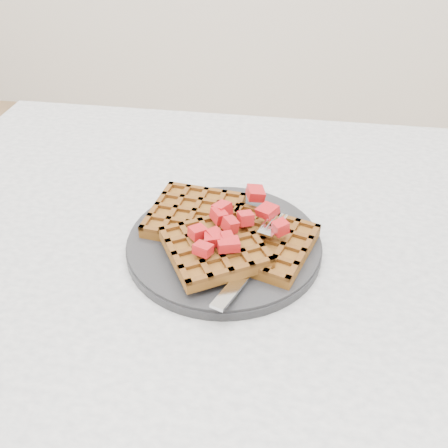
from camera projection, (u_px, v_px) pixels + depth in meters
The scene contains 5 objects.
table at pixel (302, 316), 0.71m from camera, with size 1.20×0.80×0.75m.
plate at pixel (224, 244), 0.64m from camera, with size 0.25×0.25×0.02m, color black.
waffles at pixel (224, 234), 0.63m from camera, with size 0.23×0.21×0.03m.
strawberry_pile at pixel (224, 215), 0.61m from camera, with size 0.15×0.15×0.02m, color #99050C, non-canonical shape.
fork at pixel (255, 258), 0.59m from camera, with size 0.02×0.18×0.02m, color silver, non-canonical shape.
Camera 1 is at (-0.04, -0.50, 1.17)m, focal length 40.00 mm.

